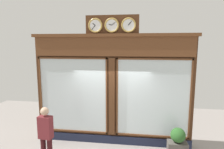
% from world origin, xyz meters
% --- Properties ---
extents(shop_facade, '(5.30, 0.42, 4.25)m').
position_xyz_m(shop_facade, '(0.00, -0.13, 1.87)').
color(shop_facade, '#4C2B16').
rests_on(shop_facade, ground_plane).
extents(pedestrian, '(0.39, 0.26, 1.69)m').
position_xyz_m(pedestrian, '(1.61, 1.48, 0.93)').
color(pedestrian, '#3A1316').
rests_on(pedestrian, ground_plane).
extents(planter_shrub, '(0.43, 0.43, 0.43)m').
position_xyz_m(planter_shrub, '(-2.03, 0.63, 0.73)').
color(planter_shrub, '#285623').
rests_on(planter_shrub, planter_box).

